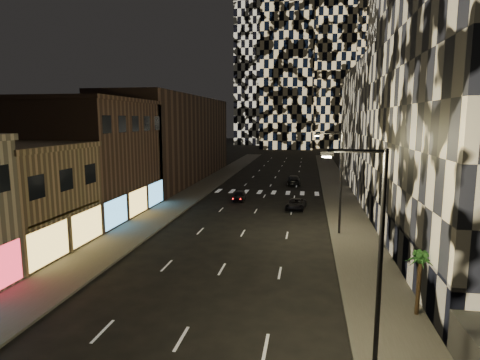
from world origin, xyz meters
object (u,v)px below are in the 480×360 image
at_px(car_dark_oncoming, 294,180).
at_px(palm_tree, 420,262).
at_px(car_dark_midlane, 239,196).
at_px(streetlight_near, 375,245).
at_px(streetlight_far, 338,176).
at_px(car_dark_rightlane, 296,204).

height_order(car_dark_oncoming, palm_tree, palm_tree).
bearing_deg(car_dark_midlane, palm_tree, -66.70).
bearing_deg(streetlight_near, car_dark_midlane, 108.48).
bearing_deg(car_dark_oncoming, streetlight_far, 96.89).
relative_size(streetlight_far, car_dark_rightlane, 2.07).
relative_size(streetlight_far, palm_tree, 2.62).
xyz_separation_m(streetlight_far, car_dark_midlane, (-11.20, 13.53, -4.72)).
bearing_deg(streetlight_near, car_dark_oncoming, 95.83).
height_order(streetlight_near, car_dark_midlane, streetlight_near).
height_order(car_dark_oncoming, car_dark_rightlane, car_dark_oncoming).
bearing_deg(palm_tree, car_dark_oncoming, 100.69).
distance_m(car_dark_midlane, palm_tree, 31.91).
bearing_deg(car_dark_rightlane, car_dark_oncoming, 98.95).
distance_m(car_dark_oncoming, palm_tree, 43.20).
relative_size(streetlight_near, car_dark_midlane, 2.43).
height_order(streetlight_far, palm_tree, streetlight_far).
xyz_separation_m(car_dark_rightlane, palm_tree, (7.05, -24.47, 2.38)).
distance_m(streetlight_far, car_dark_rightlane, 11.40).
bearing_deg(car_dark_oncoming, streetlight_near, 92.72).
bearing_deg(streetlight_near, car_dark_rightlane, 97.52).
height_order(streetlight_near, car_dark_oncoming, streetlight_near).
distance_m(car_dark_rightlane, palm_tree, 25.58).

